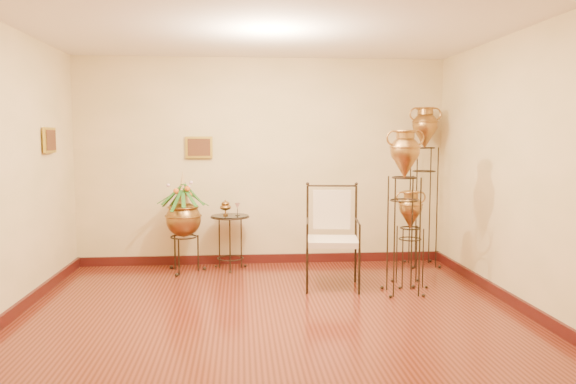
{
  "coord_description": "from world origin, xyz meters",
  "views": [
    {
      "loc": [
        -0.3,
        -5.16,
        1.73
      ],
      "look_at": [
        0.25,
        1.3,
        1.1
      ],
      "focal_mm": 35.0,
      "sensor_mm": 36.0,
      "label": 1
    }
  ],
  "objects": [
    {
      "name": "ground",
      "position": [
        0.0,
        0.0,
        0.0
      ],
      "size": [
        5.0,
        5.0,
        0.0
      ],
      "primitive_type": "plane",
      "color": "maroon",
      "rests_on": "ground"
    },
    {
      "name": "room_shell",
      "position": [
        -0.01,
        0.01,
        1.73
      ],
      "size": [
        5.02,
        5.02,
        2.81
      ],
      "color": "beige",
      "rests_on": "ground"
    },
    {
      "name": "amphora_mid",
      "position": [
        1.49,
        0.84,
        0.93
      ],
      "size": [
        0.5,
        0.5,
        1.84
      ],
      "rotation": [
        0.0,
        0.0,
        0.25
      ],
      "color": "black",
      "rests_on": "ground"
    },
    {
      "name": "side_table",
      "position": [
        -0.44,
        2.15,
        0.37
      ],
      "size": [
        0.5,
        0.5,
        0.9
      ],
      "rotation": [
        0.0,
        0.0,
        -0.02
      ],
      "color": "black",
      "rests_on": "ground"
    },
    {
      "name": "amphora_short",
      "position": [
        1.67,
        1.16,
        0.57
      ],
      "size": [
        0.41,
        0.41,
        1.13
      ],
      "rotation": [
        0.0,
        0.0,
        -0.22
      ],
      "color": "black",
      "rests_on": "ground"
    },
    {
      "name": "planter_urn",
      "position": [
        -1.03,
        2.05,
        0.74
      ],
      "size": [
        0.79,
        0.79,
        1.33
      ],
      "rotation": [
        0.0,
        0.0,
        0.11
      ],
      "color": "black",
      "rests_on": "ground"
    },
    {
      "name": "amphora_tall",
      "position": [
        2.15,
        2.15,
        1.1
      ],
      "size": [
        0.47,
        0.47,
        2.16
      ],
      "rotation": [
        0.0,
        0.0,
        -0.11
      ],
      "color": "black",
      "rests_on": "ground"
    },
    {
      "name": "armchair",
      "position": [
        0.75,
        1.12,
        0.59
      ],
      "size": [
        0.74,
        0.7,
        1.18
      ],
      "rotation": [
        0.0,
        0.0,
        -0.12
      ],
      "color": "black",
      "rests_on": "ground"
    }
  ]
}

